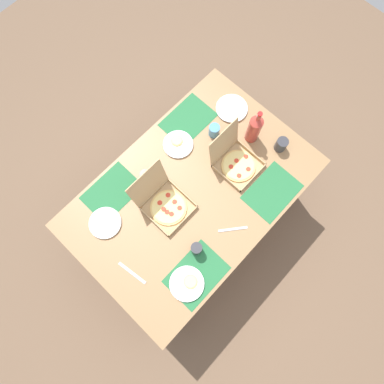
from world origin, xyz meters
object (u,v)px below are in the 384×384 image
Objects in this scene: plate_near_right at (105,223)px; cup_clear_left at (146,177)px; soda_bottle at (254,128)px; cup_spare at (196,249)px; cup_clear_right at (214,131)px; plate_far_left at (178,144)px; plate_far_right at (187,283)px; plate_near_left at (232,109)px; pizza_box_corner_left at (235,161)px; cup_red at (281,145)px; pizza_box_edge_far at (164,203)px.

cup_clear_left is (0.39, 0.02, 0.04)m from plate_near_right.
soda_bottle reaches higher than cup_spare.
plate_far_left is at bearing 151.92° from cup_clear_right.
cup_clear_right is at bearing 33.22° from plate_far_right.
cup_clear_right is (0.23, -0.12, 0.04)m from plate_far_left.
plate_near_right is at bearing 177.89° from plate_near_left.
pizza_box_corner_left reaches higher than cup_clear_right.
plate_near_left is at bearing 90.44° from cup_red.
plate_far_right is 0.73m from cup_clear_left.
plate_near_right is 1.94× the size of cup_spare.
plate_far_right is at bearing -151.17° from plate_near_left.
cup_spare reaches higher than plate_near_left.
soda_bottle reaches higher than cup_clear_left.
pizza_box_corner_left is 2.99× the size of cup_clear_left.
pizza_box_corner_left is at bearing -35.79° from cup_clear_left.
plate_near_right is at bearing 98.14° from plate_far_right.
pizza_box_edge_far reaches higher than cup_clear_right.
pizza_box_corner_left is 0.94× the size of soda_bottle.
pizza_box_corner_left is at bearing -66.08° from plate_far_left.
soda_bottle is 3.01× the size of cup_spare.
plate_far_right is 1.03× the size of plate_near_right.
pizza_box_corner_left reaches higher than plate_near_right.
plate_near_right is 0.95m from cup_clear_right.
pizza_box_edge_far is 0.88m from cup_red.
cup_clear_left is (-0.49, 0.35, 0.00)m from pizza_box_corner_left.
plate_far_left is at bearing 113.92° from pizza_box_corner_left.
plate_near_right is 1.00× the size of plate_far_left.
soda_bottle is at bearing 19.32° from plate_far_right.
plate_far_left reaches higher than plate_near_right.
pizza_box_corner_left is 0.33m from cup_red.
cup_clear_left is at bearing 78.65° from cup_spare.
plate_near_left is 2.11× the size of cup_spare.
plate_near_left is (1.09, 0.60, -0.00)m from plate_far_right.
cup_clear_left is (0.11, 0.56, -0.00)m from cup_spare.
soda_bottle is at bearing -40.02° from plate_far_left.
cup_clear_right is (0.55, -0.10, -0.00)m from cup_clear_left.
pizza_box_corner_left reaches higher than cup_red.
plate_near_right is 0.92× the size of plate_near_left.
cup_clear_left is (-0.79, 0.50, 0.00)m from cup_red.
plate_near_right is 0.61m from cup_spare.
plate_far_right is 1.24m from plate_near_left.
cup_red is (0.00, -0.44, 0.04)m from plate_near_left.
soda_bottle reaches higher than plate_near_left.
plate_near_left is 0.70× the size of soda_bottle.
pizza_box_corner_left is 0.94× the size of pizza_box_edge_far.
plate_near_left is at bearing 44.28° from pizza_box_corner_left.
plate_near_right is 0.64× the size of soda_bottle.
plate_far_right is 1.03× the size of plate_far_left.
pizza_box_corner_left is at bearing 153.56° from cup_red.
pizza_box_corner_left is 1.46× the size of plate_near_right.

